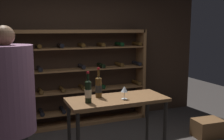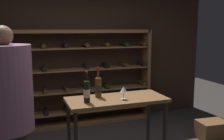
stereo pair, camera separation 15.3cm
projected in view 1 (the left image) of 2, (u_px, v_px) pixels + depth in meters
The scene contains 8 objects.
back_wall at pixel (74, 54), 5.02m from camera, with size 5.37×0.10×2.65m, color #332319.
wine_rack at pixel (72, 79), 4.86m from camera, with size 2.95×0.32×1.80m.
tasting_table at pixel (117, 108), 3.18m from camera, with size 1.20×0.53×0.99m.
person_guest_khaki at pixel (9, 111), 2.58m from camera, with size 0.52×0.52×1.85m.
wine_crate at pixel (208, 128), 4.44m from camera, with size 0.48×0.34×0.30m, color brown.
wine_bottle_black_capsule at pixel (88, 91), 2.93m from camera, with size 0.08×0.08×0.36m.
wine_bottle_gold_foil at pixel (99, 87), 3.18m from camera, with size 0.08×0.08×0.37m.
wine_glass_stemmed_right at pixel (124, 90), 3.09m from camera, with size 0.08×0.08×0.15m.
Camera 1 is at (-1.23, -2.77, 1.82)m, focal length 41.98 mm.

